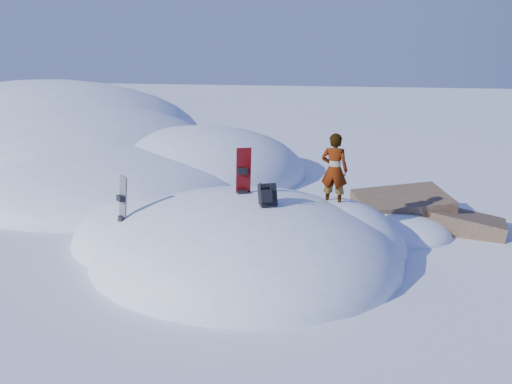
% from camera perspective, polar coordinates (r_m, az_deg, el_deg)
% --- Properties ---
extents(ground, '(120.00, 120.00, 0.00)m').
position_cam_1_polar(ground, '(11.33, -1.28, -7.56)').
color(ground, white).
rests_on(ground, ground).
extents(snow_mound, '(8.00, 6.00, 3.00)m').
position_cam_1_polar(snow_mound, '(11.58, -1.84, -7.04)').
color(snow_mound, white).
rests_on(snow_mound, ground).
extents(snow_ridge, '(21.50, 18.50, 6.40)m').
position_cam_1_polar(snow_ridge, '(24.17, -20.40, 4.02)').
color(snow_ridge, white).
rests_on(snow_ridge, ground).
extents(rock_outcrop, '(4.68, 4.41, 1.68)m').
position_cam_1_polar(rock_outcrop, '(13.93, 16.77, -3.67)').
color(rock_outcrop, brown).
rests_on(rock_outcrop, ground).
extents(snowboard_red, '(0.41, 0.40, 1.70)m').
position_cam_1_polar(snowboard_red, '(10.89, -1.49, 0.88)').
color(snowboard_red, '#AA090F').
rests_on(snowboard_red, snow_mound).
extents(snowboard_dark, '(0.34, 0.33, 1.57)m').
position_cam_1_polar(snowboard_dark, '(11.27, -15.03, -2.08)').
color(snowboard_dark, black).
rests_on(snowboard_dark, snow_mound).
extents(backpack, '(0.47, 0.52, 0.57)m').
position_cam_1_polar(backpack, '(10.18, 1.30, -0.38)').
color(backpack, black).
rests_on(backpack, snow_mound).
extents(gear_pile, '(0.93, 0.71, 0.25)m').
position_cam_1_polar(gear_pile, '(11.43, -14.60, -7.22)').
color(gear_pile, black).
rests_on(gear_pile, ground).
extents(person, '(0.67, 0.50, 1.65)m').
position_cam_1_polar(person, '(11.21, 8.94, 2.51)').
color(person, slate).
rests_on(person, snow_mound).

